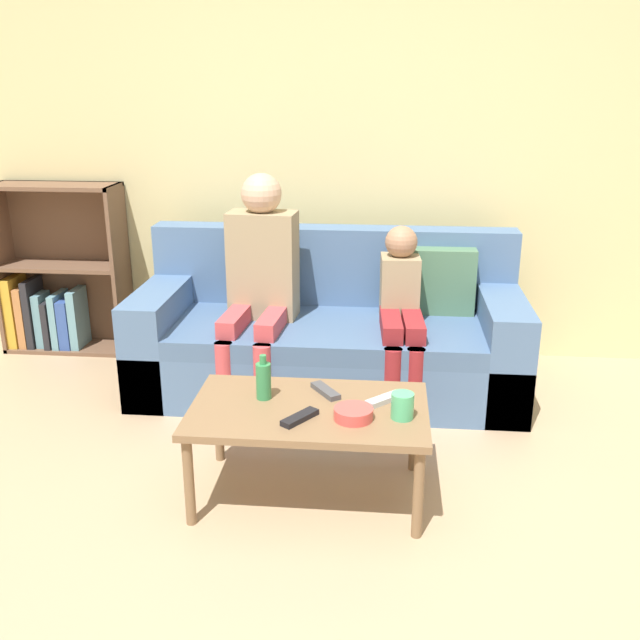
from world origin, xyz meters
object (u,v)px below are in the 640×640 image
(person_child, at_px, (401,308))
(tv_remote_1, at_px, (384,399))
(tv_remote_0, at_px, (300,418))
(snack_bowl, at_px, (353,414))
(tv_remote_2, at_px, (326,391))
(person_adult, at_px, (260,272))
(bottle, at_px, (264,380))
(couch, at_px, (331,338))
(cup_near, at_px, (402,406))
(coffee_table, at_px, (309,416))
(bookshelf, at_px, (58,286))

(person_child, relative_size, tv_remote_1, 5.83)
(tv_remote_0, height_order, tv_remote_1, same)
(tv_remote_0, relative_size, snack_bowl, 1.10)
(tv_remote_0, xyz_separation_m, tv_remote_2, (0.08, 0.25, 0.00))
(person_adult, height_order, bottle, person_adult)
(tv_remote_2, distance_m, snack_bowl, 0.26)
(couch, relative_size, snack_bowl, 13.53)
(person_adult, bearing_deg, cup_near, -51.71)
(coffee_table, relative_size, cup_near, 9.27)
(person_adult, distance_m, tv_remote_2, 1.03)
(tv_remote_1, relative_size, bottle, 0.83)
(tv_remote_1, distance_m, snack_bowl, 0.20)
(couch, xyz_separation_m, snack_bowl, (0.18, -1.19, 0.14))
(couch, bearing_deg, bottle, -100.17)
(person_child, height_order, tv_remote_1, person_child)
(couch, distance_m, bottle, 1.08)
(person_adult, relative_size, bottle, 6.23)
(tv_remote_1, bearing_deg, snack_bowl, -79.25)
(couch, xyz_separation_m, cup_near, (0.37, -1.17, 0.17))
(tv_remote_0, height_order, bottle, bottle)
(person_adult, xyz_separation_m, tv_remote_2, (0.42, -0.90, -0.26))
(person_child, distance_m, bottle, 1.07)
(bookshelf, height_order, person_child, bookshelf)
(tv_remote_1, bearing_deg, cup_near, -17.04)
(bookshelf, relative_size, tv_remote_0, 6.23)
(person_child, distance_m, tv_remote_1, 0.91)
(coffee_table, relative_size, person_adult, 0.80)
(tv_remote_0, bearing_deg, tv_remote_1, 66.82)
(tv_remote_1, bearing_deg, person_child, 131.37)
(coffee_table, height_order, tv_remote_1, tv_remote_1)
(tv_remote_0, distance_m, bottle, 0.26)
(coffee_table, height_order, snack_bowl, snack_bowl)
(bookshelf, height_order, person_adult, person_adult)
(coffee_table, bearing_deg, tv_remote_2, 68.09)
(tv_remote_0, height_order, snack_bowl, snack_bowl)
(person_adult, xyz_separation_m, cup_near, (0.74, -1.09, -0.22))
(person_adult, relative_size, snack_bowl, 7.73)
(tv_remote_0, relative_size, tv_remote_1, 1.07)
(cup_near, distance_m, tv_remote_1, 0.16)
(person_adult, xyz_separation_m, bottle, (0.18, -0.97, -0.19))
(bookshelf, xyz_separation_m, person_adult, (1.38, -0.52, 0.27))
(tv_remote_2, xyz_separation_m, snack_bowl, (0.13, -0.22, 0.01))
(coffee_table, bearing_deg, bottle, 161.33)
(bookshelf, relative_size, snack_bowl, 6.85)
(cup_near, relative_size, bottle, 0.54)
(bookshelf, xyz_separation_m, person_child, (2.12, -0.58, 0.11))
(cup_near, height_order, snack_bowl, cup_near)
(bookshelf, height_order, bottle, bookshelf)
(snack_bowl, distance_m, bottle, 0.40)
(tv_remote_0, bearing_deg, person_child, 105.69)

